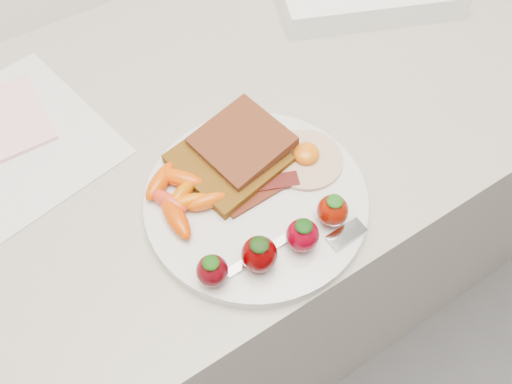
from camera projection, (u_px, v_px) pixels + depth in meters
counter at (222, 255)px, 1.07m from camera, size 2.00×0.60×0.90m
plate at (256, 200)px, 0.61m from camera, size 0.27×0.27×0.02m
toast_lower at (228, 160)px, 0.62m from camera, size 0.14×0.14×0.01m
toast_upper at (242, 142)px, 0.62m from camera, size 0.12×0.12×0.02m
fried_egg at (306, 158)px, 0.62m from camera, size 0.10×0.10×0.02m
bacon_strips at (259, 186)px, 0.60m from camera, size 0.10×0.06×0.01m
baby_carrots at (179, 196)px, 0.59m from camera, size 0.09×0.11×0.02m
strawberries at (279, 242)px, 0.54m from camera, size 0.19×0.05×0.05m
fork at (303, 243)px, 0.56m from camera, size 0.17×0.05×0.00m
paper_sheet at (19, 136)px, 0.67m from camera, size 0.24×0.30×0.00m
notepad at (8, 119)px, 0.68m from camera, size 0.10×0.14×0.01m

